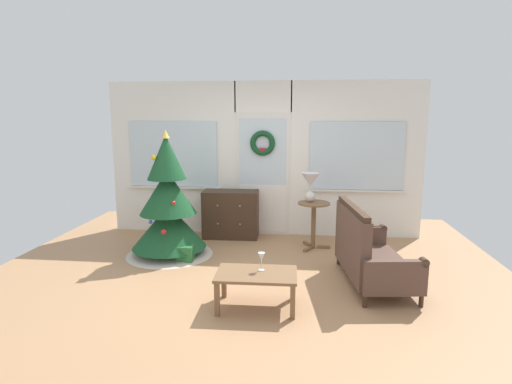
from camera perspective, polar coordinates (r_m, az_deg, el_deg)
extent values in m
plane|color=#AD7F56|center=(5.29, -1.21, -11.81)|extent=(6.76, 6.76, 0.00)
cube|color=white|center=(7.31, -11.06, 4.54)|extent=(2.15, 0.08, 2.55)
cube|color=white|center=(7.03, 13.47, 4.23)|extent=(2.15, 0.08, 2.55)
cube|color=white|center=(6.98, 1.00, 12.89)|extent=(0.94, 0.08, 0.50)
cube|color=silver|center=(7.00, 0.93, 2.42)|extent=(0.90, 0.05, 2.05)
cube|color=white|center=(7.08, 0.90, -2.22)|extent=(0.78, 0.02, 0.80)
cube|color=silver|center=(6.93, 0.92, 5.46)|extent=(0.78, 0.01, 1.10)
cube|color=silver|center=(7.24, -11.22, 5.08)|extent=(1.50, 0.01, 1.10)
cube|color=silver|center=(6.97, 13.56, 4.79)|extent=(1.50, 0.01, 1.10)
cube|color=silver|center=(7.31, -11.09, 0.62)|extent=(1.59, 0.06, 0.03)
cube|color=silver|center=(7.03, 13.37, 0.15)|extent=(1.59, 0.06, 0.03)
torus|color=#164424|center=(6.89, 0.90, 6.68)|extent=(0.41, 0.09, 0.41)
cube|color=red|center=(6.88, 0.88, 5.59)|extent=(0.10, 0.02, 0.10)
cylinder|color=#4C331E|center=(6.27, -11.67, -7.48)|extent=(0.10, 0.10, 0.19)
cone|color=beige|center=(6.29, -11.66, -7.87)|extent=(1.25, 1.25, 0.10)
cone|color=#194C28|center=(6.18, -11.78, -4.56)|extent=(1.06, 1.06, 0.62)
cone|color=#194C28|center=(6.07, -11.96, -0.01)|extent=(0.81, 0.81, 0.62)
cone|color=#194C28|center=(6.00, -12.14, 4.68)|extent=(0.55, 0.55, 0.62)
cone|color=#E0BC4C|center=(5.98, -12.26, 7.75)|extent=(0.12, 0.12, 0.12)
sphere|color=red|center=(5.77, -12.45, -5.32)|extent=(0.07, 0.07, 0.07)
sphere|color=gold|center=(5.95, -13.76, 4.58)|extent=(0.08, 0.08, 0.08)
sphere|color=silver|center=(6.22, -13.08, 3.78)|extent=(0.07, 0.07, 0.07)
sphere|color=#264CB2|center=(5.86, -14.17, -3.99)|extent=(0.05, 0.05, 0.05)
sphere|color=red|center=(5.78, -11.17, -1.45)|extent=(0.05, 0.05, 0.05)
sphere|color=gold|center=(6.49, -12.77, -1.76)|extent=(0.08, 0.08, 0.08)
cube|color=#3D281C|center=(6.93, -3.46, -3.03)|extent=(0.91, 0.45, 0.78)
sphere|color=tan|center=(6.70, -5.27, -1.85)|extent=(0.03, 0.03, 0.03)
sphere|color=tan|center=(6.65, -2.21, -1.91)|extent=(0.03, 0.03, 0.03)
sphere|color=tan|center=(6.77, -5.23, -4.33)|extent=(0.03, 0.03, 0.03)
sphere|color=tan|center=(6.72, -2.19, -4.41)|extent=(0.03, 0.03, 0.03)
cylinder|color=#3D281C|center=(4.89, 21.59, -13.57)|extent=(0.05, 0.05, 0.14)
cylinder|color=#3D281C|center=(6.03, 16.83, -8.71)|extent=(0.05, 0.05, 0.14)
cylinder|color=#3D281C|center=(4.70, 14.61, -14.16)|extent=(0.05, 0.05, 0.14)
cylinder|color=#3D281C|center=(5.87, 11.18, -8.97)|extent=(0.05, 0.05, 0.14)
cube|color=brown|center=(5.31, 15.94, -9.69)|extent=(0.87, 1.32, 0.14)
cube|color=brown|center=(5.11, 12.92, -5.85)|extent=(0.28, 1.24, 0.62)
cube|color=#3D281C|center=(5.03, 13.08, -2.13)|extent=(0.24, 1.22, 0.06)
cube|color=brown|center=(4.68, 18.42, -11.04)|extent=(0.67, 0.17, 0.38)
cylinder|color=#3D281C|center=(4.72, 21.91, -8.86)|extent=(0.10, 0.10, 0.09)
cube|color=brown|center=(5.88, 14.12, -6.41)|extent=(0.67, 0.17, 0.38)
cylinder|color=#3D281C|center=(5.91, 16.92, -4.73)|extent=(0.10, 0.10, 0.09)
cylinder|color=brown|center=(6.33, 7.90, -1.54)|extent=(0.48, 0.48, 0.02)
cylinder|color=brown|center=(6.42, 7.82, -4.64)|extent=(0.07, 0.07, 0.69)
cube|color=brown|center=(6.51, 9.17, -7.41)|extent=(0.20, 0.05, 0.04)
cube|color=brown|center=(6.64, 7.03, -7.01)|extent=(0.14, 0.20, 0.04)
cube|color=brown|center=(6.37, 7.06, -7.76)|extent=(0.14, 0.20, 0.04)
sphere|color=silver|center=(6.35, 7.37, -0.63)|extent=(0.16, 0.16, 0.16)
cylinder|color=silver|center=(6.33, 7.40, 0.52)|extent=(0.02, 0.02, 0.06)
cone|color=silver|center=(6.31, 7.43, 1.68)|extent=(0.28, 0.28, 0.20)
cube|color=brown|center=(4.44, 0.06, -11.12)|extent=(0.85, 0.54, 0.03)
cube|color=brown|center=(4.36, -5.33, -14.32)|extent=(0.05, 0.05, 0.35)
cube|color=brown|center=(4.30, 5.02, -14.69)|extent=(0.05, 0.05, 0.35)
cube|color=brown|center=(4.76, -4.38, -12.12)|extent=(0.05, 0.05, 0.35)
cube|color=brown|center=(4.70, 5.02, -12.42)|extent=(0.05, 0.05, 0.35)
cylinder|color=silver|center=(4.50, 0.74, -10.59)|extent=(0.06, 0.06, 0.01)
cylinder|color=silver|center=(4.48, 0.75, -9.96)|extent=(0.01, 0.01, 0.10)
cone|color=silver|center=(4.45, 0.75, -8.82)|extent=(0.08, 0.08, 0.09)
cube|color=#266633|center=(5.93, -9.61, -8.27)|extent=(0.23, 0.20, 0.23)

